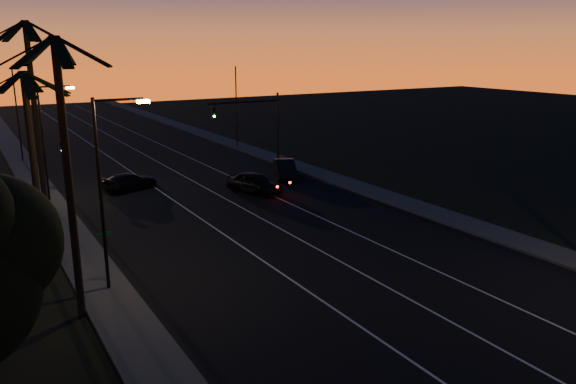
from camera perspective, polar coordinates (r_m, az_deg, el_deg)
road at (r=40.30m, az=-5.76°, el=-1.49°), size 20.00×170.00×0.01m
sidewalk_left at (r=37.24m, az=-21.60°, el=-3.72°), size 2.40×170.00×0.16m
sidewalk_right at (r=45.93m, az=7.00°, el=0.58°), size 2.40×170.00×0.16m
lane_stripe_left at (r=39.20m, az=-9.73°, el=-2.08°), size 0.12×160.00×0.01m
lane_stripe_mid at (r=40.50m, az=-5.12°, el=-1.38°), size 0.12×160.00×0.01m
lane_stripe_right at (r=42.06m, az=-0.82°, el=-0.71°), size 0.12×160.00×0.01m
palm_near at (r=23.83m, az=-21.65°, el=3.76°), size 4.25×4.16×11.53m
palm_mid at (r=29.76m, az=-24.56°, el=3.84°), size 4.25×4.16×10.03m
palm_far at (r=35.61m, az=-24.33°, el=7.65°), size 4.25×4.16×12.53m
streetlight_left_near at (r=26.44m, az=-17.97°, el=1.18°), size 2.55×0.26×9.00m
streetlight_left_far at (r=43.98m, az=-23.30°, el=5.49°), size 2.55×0.26×8.50m
street_sign at (r=28.38m, az=-18.05°, el=-5.65°), size 0.70×0.06×2.60m
signal_mast at (r=51.24m, az=-3.37°, el=7.47°), size 7.10×0.41×7.00m
signal_post at (r=46.42m, az=-21.92°, el=3.32°), size 0.28×0.37×4.20m
far_pole_left at (r=60.79m, az=-25.77°, el=6.91°), size 0.14×0.14×9.00m
far_pole_right at (r=63.67m, az=-5.27°, el=8.57°), size 0.14×0.14×9.00m
lead_car at (r=43.73m, az=-3.42°, el=0.94°), size 3.80×5.53×1.61m
right_car at (r=48.72m, az=-0.32°, el=2.36°), size 3.40×5.02×1.57m
cross_car at (r=46.42m, az=-15.77°, el=1.04°), size 4.98×3.26×1.34m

